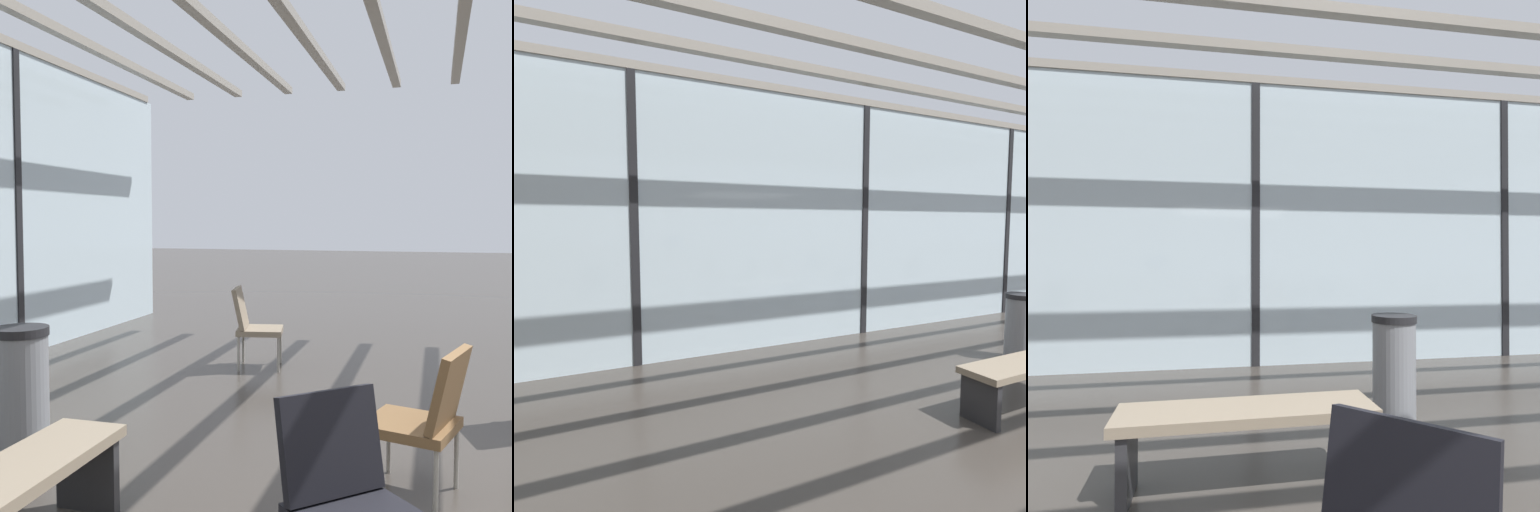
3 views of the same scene
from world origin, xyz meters
TOP-DOWN VIEW (x-y plane):
  - window_mullion_2 at (3.50, 5.20)m, footprint 0.10×0.12m
  - lounge_chair_1 at (-0.15, 0.79)m, footprint 0.71×0.71m
  - lounge_chair_4 at (3.73, 2.38)m, footprint 0.57×0.61m
  - lounge_chair_5 at (1.00, 0.50)m, footprint 0.61×0.64m
  - waiting_bench at (-0.37, 2.28)m, footprint 1.50×0.41m
  - trash_bin at (0.96, 3.21)m, footprint 0.38×0.38m

SIDE VIEW (x-z plane):
  - waiting_bench at x=-0.37m, z-range 0.13..0.60m
  - trash_bin at x=0.96m, z-range 0.00..0.86m
  - lounge_chair_1 at x=-0.15m, z-range 0.06..0.93m
  - lounge_chair_4 at x=3.73m, z-range 0.06..0.93m
  - lounge_chair_5 at x=1.00m, z-range 0.06..0.93m
  - window_mullion_2 at x=3.50m, z-range 0.00..3.57m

